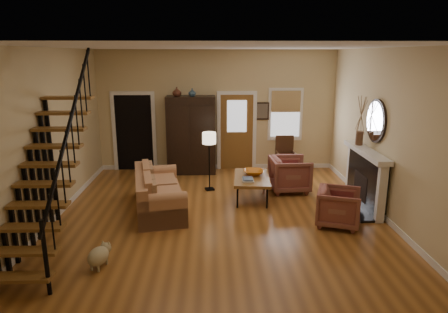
{
  "coord_description": "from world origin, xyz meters",
  "views": [
    {
      "loc": [
        -0.14,
        -7.47,
        3.18
      ],
      "look_at": [
        0.1,
        0.4,
        1.15
      ],
      "focal_mm": 32.0,
      "sensor_mm": 36.0,
      "label": 1
    }
  ],
  "objects_px": {
    "armoire": "(191,135)",
    "armchair_left": "(339,207)",
    "coffee_table": "(252,188)",
    "side_chair": "(286,155)",
    "sofa": "(159,192)",
    "floor_lamp": "(209,162)",
    "armchair_right": "(290,174)"
  },
  "relations": [
    {
      "from": "armoire",
      "to": "armchair_left",
      "type": "height_order",
      "value": "armoire"
    },
    {
      "from": "coffee_table",
      "to": "side_chair",
      "type": "relative_size",
      "value": 1.32
    },
    {
      "from": "armoire",
      "to": "coffee_table",
      "type": "bearing_deg",
      "value": -55.65
    },
    {
      "from": "side_chair",
      "to": "coffee_table",
      "type": "bearing_deg",
      "value": -119.96
    },
    {
      "from": "sofa",
      "to": "armchair_left",
      "type": "distance_m",
      "value": 3.61
    },
    {
      "from": "armchair_left",
      "to": "sofa",
      "type": "bearing_deg",
      "value": 95.47
    },
    {
      "from": "armchair_left",
      "to": "armoire",
      "type": "bearing_deg",
      "value": 58.72
    },
    {
      "from": "armchair_left",
      "to": "floor_lamp",
      "type": "xyz_separation_m",
      "value": [
        -2.46,
        2.12,
        0.34
      ]
    },
    {
      "from": "coffee_table",
      "to": "floor_lamp",
      "type": "height_order",
      "value": "floor_lamp"
    },
    {
      "from": "coffee_table",
      "to": "side_chair",
      "type": "height_order",
      "value": "side_chair"
    },
    {
      "from": "coffee_table",
      "to": "armchair_right",
      "type": "distance_m",
      "value": 1.09
    },
    {
      "from": "floor_lamp",
      "to": "side_chair",
      "type": "bearing_deg",
      "value": 32.05
    },
    {
      "from": "sofa",
      "to": "side_chair",
      "type": "distance_m",
      "value": 4.01
    },
    {
      "from": "sofa",
      "to": "coffee_table",
      "type": "bearing_deg",
      "value": 6.19
    },
    {
      "from": "armchair_left",
      "to": "floor_lamp",
      "type": "relative_size",
      "value": 0.56
    },
    {
      "from": "armchair_right",
      "to": "floor_lamp",
      "type": "distance_m",
      "value": 1.93
    },
    {
      "from": "floor_lamp",
      "to": "side_chair",
      "type": "height_order",
      "value": "floor_lamp"
    },
    {
      "from": "coffee_table",
      "to": "armchair_right",
      "type": "bearing_deg",
      "value": 27.71
    },
    {
      "from": "sofa",
      "to": "armchair_right",
      "type": "relative_size",
      "value": 2.38
    },
    {
      "from": "armoire",
      "to": "coffee_table",
      "type": "height_order",
      "value": "armoire"
    },
    {
      "from": "armoire",
      "to": "armchair_right",
      "type": "bearing_deg",
      "value": -33.97
    },
    {
      "from": "armchair_right",
      "to": "floor_lamp",
      "type": "relative_size",
      "value": 0.64
    },
    {
      "from": "sofa",
      "to": "floor_lamp",
      "type": "height_order",
      "value": "floor_lamp"
    },
    {
      "from": "armchair_right",
      "to": "floor_lamp",
      "type": "xyz_separation_m",
      "value": [
        -1.91,
        0.13,
        0.29
      ]
    },
    {
      "from": "coffee_table",
      "to": "armchair_left",
      "type": "xyz_separation_m",
      "value": [
        1.5,
        -1.5,
        0.1
      ]
    },
    {
      "from": "coffee_table",
      "to": "side_chair",
      "type": "bearing_deg",
      "value": 60.04
    },
    {
      "from": "armchair_left",
      "to": "side_chair",
      "type": "xyz_separation_m",
      "value": [
        -0.4,
        3.41,
        0.15
      ]
    },
    {
      "from": "sofa",
      "to": "coffee_table",
      "type": "xyz_separation_m",
      "value": [
        2.0,
        0.62,
        -0.14
      ]
    },
    {
      "from": "coffee_table",
      "to": "floor_lamp",
      "type": "distance_m",
      "value": 1.23
    },
    {
      "from": "floor_lamp",
      "to": "side_chair",
      "type": "relative_size",
      "value": 1.38
    },
    {
      "from": "armoire",
      "to": "coffee_table",
      "type": "relative_size",
      "value": 1.56
    },
    {
      "from": "armoire",
      "to": "coffee_table",
      "type": "xyz_separation_m",
      "value": [
        1.45,
        -2.12,
        -0.79
      ]
    }
  ]
}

